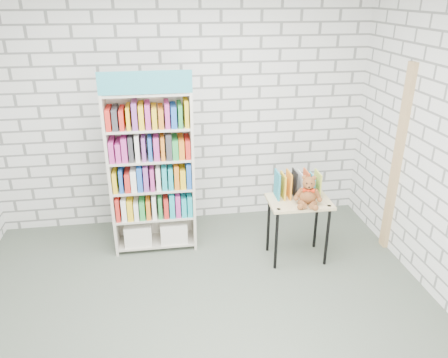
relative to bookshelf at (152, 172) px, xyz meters
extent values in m
plane|color=#4D5649|center=(0.40, -1.36, -0.93)|extent=(4.50, 4.50, 0.00)
cube|color=silver|center=(0.40, 0.64, 0.47)|extent=(4.50, 0.02, 2.80)
cube|color=beige|center=(-0.44, -0.01, -0.02)|extent=(0.03, 0.35, 1.82)
cube|color=beige|center=(0.44, -0.01, -0.02)|extent=(0.03, 0.35, 1.82)
cube|color=beige|center=(0.00, 0.16, -0.02)|extent=(0.91, 0.02, 1.82)
cube|color=teal|center=(0.00, -0.17, 1.00)|extent=(0.91, 0.02, 0.22)
cube|color=beige|center=(0.00, -0.01, -0.87)|extent=(0.85, 0.33, 0.03)
cube|color=beige|center=(0.00, -0.01, -0.53)|extent=(0.85, 0.33, 0.03)
cube|color=beige|center=(0.00, -0.01, -0.18)|extent=(0.85, 0.33, 0.03)
cube|color=beige|center=(0.00, -0.01, 0.16)|extent=(0.85, 0.33, 0.03)
cube|color=beige|center=(0.00, -0.01, 0.50)|extent=(0.85, 0.33, 0.03)
cube|color=beige|center=(0.00, -0.01, 0.87)|extent=(0.85, 0.33, 0.03)
cube|color=silver|center=(-0.20, -0.01, -0.74)|extent=(0.30, 0.29, 0.24)
cube|color=silver|center=(0.20, -0.01, -0.74)|extent=(0.30, 0.29, 0.24)
cube|color=white|center=(0.00, -0.02, -0.39)|extent=(0.85, 0.29, 0.24)
cube|color=purple|center=(0.00, -0.02, -0.05)|extent=(0.85, 0.29, 0.24)
cube|color=#333338|center=(0.00, -0.02, 0.29)|extent=(0.85, 0.29, 0.24)
cube|color=red|center=(0.00, -0.02, 0.64)|extent=(0.85, 0.29, 0.24)
cube|color=tan|center=(1.53, -0.49, -0.24)|extent=(0.66, 0.46, 0.03)
cylinder|color=black|center=(1.25, -0.66, -0.59)|extent=(0.03, 0.03, 0.68)
cylinder|color=black|center=(1.25, -0.31, -0.59)|extent=(0.03, 0.03, 0.68)
cylinder|color=black|center=(1.80, -0.67, -0.59)|extent=(0.03, 0.03, 0.68)
cylinder|color=black|center=(1.81, -0.32, -0.59)|extent=(0.03, 0.03, 0.68)
cylinder|color=black|center=(1.26, -0.65, -0.23)|extent=(0.04, 0.04, 0.01)
cylinder|color=black|center=(1.79, -0.66, -0.23)|extent=(0.04, 0.04, 0.01)
cube|color=teal|center=(1.31, -0.38, -0.09)|extent=(0.02, 0.20, 0.27)
cube|color=gold|center=(1.37, -0.38, -0.09)|extent=(0.02, 0.20, 0.27)
cube|color=orange|center=(1.43, -0.38, -0.09)|extent=(0.02, 0.20, 0.27)
cube|color=black|center=(1.50, -0.38, -0.09)|extent=(0.02, 0.20, 0.27)
cube|color=white|center=(1.56, -0.38, -0.09)|extent=(0.02, 0.20, 0.27)
cube|color=#D55325|center=(1.62, -0.39, -0.09)|extent=(0.02, 0.20, 0.27)
cube|color=#30A0B6|center=(1.69, -0.39, -0.09)|extent=(0.02, 0.20, 0.27)
cube|color=gold|center=(1.75, -0.39, -0.09)|extent=(0.02, 0.20, 0.27)
ellipsoid|color=brown|center=(1.59, -0.57, -0.13)|extent=(0.19, 0.16, 0.19)
sphere|color=brown|center=(1.58, -0.58, 0.01)|extent=(0.13, 0.13, 0.13)
sphere|color=brown|center=(1.54, -0.55, 0.06)|extent=(0.05, 0.05, 0.05)
sphere|color=brown|center=(1.63, -0.58, 0.06)|extent=(0.05, 0.05, 0.05)
sphere|color=brown|center=(1.57, -0.63, -0.01)|extent=(0.05, 0.05, 0.05)
sphere|color=black|center=(1.55, -0.62, 0.03)|extent=(0.02, 0.02, 0.02)
sphere|color=black|center=(1.59, -0.63, 0.03)|extent=(0.02, 0.02, 0.02)
sphere|color=black|center=(1.56, -0.65, 0.00)|extent=(0.02, 0.02, 0.02)
cylinder|color=brown|center=(1.49, -0.56, -0.10)|extent=(0.09, 0.10, 0.13)
cylinder|color=brown|center=(1.67, -0.62, -0.10)|extent=(0.10, 0.07, 0.13)
sphere|color=brown|center=(1.46, -0.57, -0.16)|extent=(0.05, 0.05, 0.05)
sphere|color=brown|center=(1.69, -0.64, -0.16)|extent=(0.05, 0.05, 0.05)
cylinder|color=brown|center=(1.51, -0.64, -0.19)|extent=(0.06, 0.14, 0.07)
cylinder|color=brown|center=(1.61, -0.68, -0.19)|extent=(0.13, 0.15, 0.07)
sphere|color=brown|center=(1.47, -0.70, -0.19)|extent=(0.06, 0.06, 0.06)
sphere|color=brown|center=(1.61, -0.74, -0.19)|extent=(0.06, 0.06, 0.06)
cone|color=red|center=(1.54, -0.61, -0.05)|extent=(0.07, 0.06, 0.05)
cone|color=red|center=(1.60, -0.63, -0.05)|extent=(0.07, 0.06, 0.05)
sphere|color=red|center=(1.57, -0.63, -0.05)|extent=(0.03, 0.03, 0.03)
cube|color=tan|center=(2.62, -0.41, 0.12)|extent=(0.05, 0.12, 2.10)
camera|label=1|loc=(0.11, -4.46, 1.81)|focal=35.00mm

